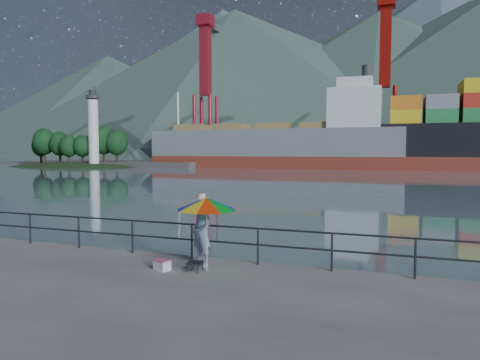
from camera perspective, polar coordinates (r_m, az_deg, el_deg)
name	(u,v)px	position (r m, az deg, el deg)	size (l,w,h in m)	color
ground	(19,335)	(9.29, -27.35, -17.86)	(24.00, 11.00, 0.50)	#62605D
harbor_water	(368,160)	(139.54, 16.73, 2.54)	(500.00, 280.00, 0.00)	slate
far_dock	(407,164)	(102.47, 21.37, 1.97)	(200.00, 40.00, 0.40)	#514F4C
guardrail	(161,238)	(13.02, -10.44, -7.66)	(22.00, 0.06, 1.03)	#2D3033
mountains	(468,78)	(221.90, 28.17, 11.93)	(600.00, 332.80, 80.00)	#385147
lighthouse_islet	(73,164)	(94.13, -21.35, 1.97)	(48.00, 26.40, 19.20)	#263F1E
fisherman	(202,233)	(11.71, -5.10, -6.99)	(0.66, 0.44, 1.82)	#274D86
beach_umbrella	(207,204)	(11.01, -4.49, -3.19)	(1.73, 1.73, 1.93)	white
folding_stool	(195,267)	(11.33, -6.02, -11.40)	(0.46, 0.46, 0.25)	black
cooler_bag	(162,265)	(11.60, -10.35, -11.14)	(0.42, 0.28, 0.24)	silver
fishing_rod	(217,259)	(12.55, -3.06, -10.48)	(0.02, 0.02, 2.21)	black
bulk_carrier	(282,145)	(81.53, 5.62, 4.72)	(47.50, 8.22, 14.50)	maroon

